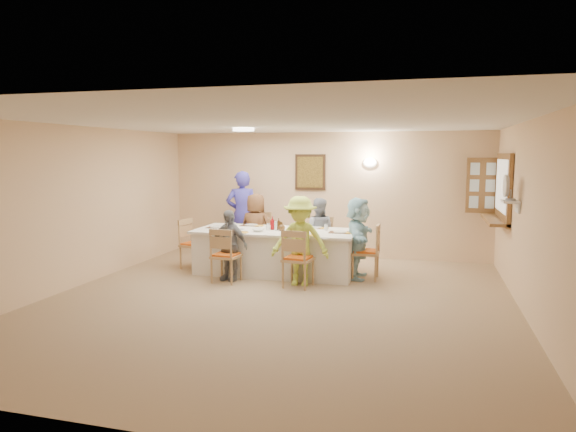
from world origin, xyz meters
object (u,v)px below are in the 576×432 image
(diner_back_right, at_px, (318,233))
(chair_right_end, at_px, (366,251))
(serving_hatch, at_px, (503,188))
(desk_fan, at_px, (509,191))
(chair_back_right, at_px, (319,241))
(diner_back_left, at_px, (256,229))
(chair_front_right, at_px, (298,258))
(diner_front_right, at_px, (300,241))
(chair_left_end, at_px, (194,244))
(chair_back_left, at_px, (258,237))
(caregiver, at_px, (242,214))
(chair_front_left, at_px, (226,255))
(dining_table, at_px, (276,252))
(diner_right_end, at_px, (358,238))
(condiment_ketchup, at_px, (272,223))
(diner_front_left, at_px, (229,245))

(diner_back_right, bearing_deg, chair_right_end, 140.61)
(serving_hatch, xyz_separation_m, desk_fan, (-0.11, -1.35, 0.05))
(chair_back_right, distance_m, diner_back_left, 1.22)
(chair_front_right, height_order, diner_front_right, diner_front_right)
(serving_hatch, height_order, chair_left_end, serving_hatch)
(chair_back_left, bearing_deg, caregiver, 142.73)
(serving_hatch, relative_size, chair_right_end, 1.62)
(chair_back_right, xyz_separation_m, chair_front_left, (-1.20, -1.60, -0.01))
(dining_table, bearing_deg, chair_back_left, 126.87)
(desk_fan, bearing_deg, diner_right_end, 162.98)
(dining_table, bearing_deg, chair_left_end, 180.00)
(chair_front_left, bearing_deg, chair_left_end, -35.80)
(chair_back_right, xyz_separation_m, diner_front_right, (0.00, -1.48, 0.25))
(diner_back_left, height_order, diner_front_right, diner_front_right)
(diner_back_left, distance_m, condiment_ketchup, 0.88)
(chair_front_left, xyz_separation_m, diner_back_left, (0.00, 1.48, 0.22))
(chair_back_right, height_order, diner_front_right, diner_front_right)
(serving_hatch, distance_m, caregiver, 4.83)
(diner_front_left, bearing_deg, dining_table, 59.60)
(serving_hatch, xyz_separation_m, diner_back_right, (-3.11, -0.00, -0.86))
(chair_back_left, height_order, diner_front_right, diner_front_right)
(desk_fan, height_order, chair_back_right, desk_fan)
(condiment_ketchup, bearing_deg, chair_front_left, -123.10)
(chair_left_end, xyz_separation_m, diner_back_left, (0.95, 0.68, 0.22))
(chair_back_left, bearing_deg, diner_right_end, -21.00)
(diner_back_right, bearing_deg, chair_back_right, -93.80)
(serving_hatch, xyz_separation_m, condiment_ketchup, (-3.78, -0.67, -0.62))
(chair_back_left, bearing_deg, diner_back_left, -89.39)
(chair_left_end, bearing_deg, serving_hatch, -71.11)
(chair_right_end, xyz_separation_m, diner_back_right, (-0.95, 0.68, 0.17))
(desk_fan, relative_size, diner_back_right, 0.24)
(chair_right_end, height_order, diner_back_left, diner_back_left)
(chair_back_right, relative_size, chair_right_end, 0.98)
(diner_back_right, relative_size, diner_right_end, 0.94)
(diner_front_right, distance_m, caregiver, 2.47)
(chair_front_right, xyz_separation_m, condiment_ketchup, (-0.67, 0.82, 0.42))
(chair_back_left, height_order, caregiver, caregiver)
(serving_hatch, height_order, diner_back_right, serving_hatch)
(desk_fan, height_order, chair_right_end, desk_fan)
(chair_front_left, bearing_deg, caregiver, -72.70)
(diner_front_left, relative_size, diner_front_right, 0.82)
(chair_front_left, bearing_deg, diner_right_end, -154.09)
(dining_table, height_order, chair_front_left, chair_front_left)
(diner_front_right, bearing_deg, diner_back_left, 127.52)
(diner_front_left, relative_size, diner_right_end, 0.86)
(caregiver, bearing_deg, chair_right_end, 134.58)
(diner_front_right, xyz_separation_m, diner_right_end, (0.82, 0.68, -0.03))
(dining_table, bearing_deg, chair_back_right, 53.13)
(desk_fan, relative_size, diner_front_left, 0.26)
(chair_front_right, height_order, chair_left_end, chair_front_right)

